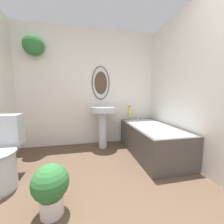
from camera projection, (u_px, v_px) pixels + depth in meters
wall_back at (85, 84)px, 2.86m from camera, size 2.93×0.36×2.40m
wall_right at (195, 85)px, 1.97m from camera, size 0.06×2.60×2.40m
pedestal_sink at (103, 119)px, 2.73m from camera, size 0.49×0.49×0.92m
bathtub at (151, 139)px, 2.46m from camera, size 0.71×1.45×0.59m
shampoo_bottle at (130, 111)px, 2.99m from camera, size 0.06×0.06×0.23m
potted_plant at (51, 186)px, 1.20m from camera, size 0.32×0.32×0.46m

